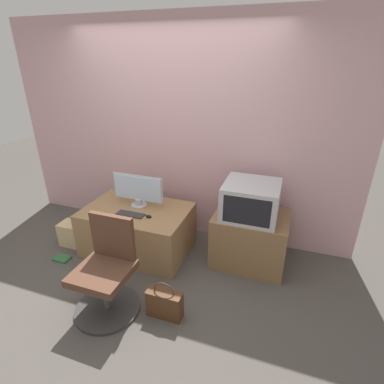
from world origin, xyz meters
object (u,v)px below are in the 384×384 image
Objects in this scene: main_monitor at (138,190)px; cardboard_box_lower at (73,234)px; handbag at (165,304)px; office_chair at (107,275)px; keyboard at (130,214)px; mouse at (148,216)px; crt_tv at (251,200)px; book at (62,259)px.

cardboard_box_lower is (-0.80, -0.27, -0.60)m from main_monitor.
office_chair is at bearing -173.12° from handbag.
keyboard is 0.22m from mouse.
keyboard is 1.09m from handbag.
crt_tv is 1.60m from office_chair.
crt_tv reaches higher than office_chair.
office_chair is (0.18, -0.77, -0.19)m from keyboard.
book is at bearing -161.40° from crt_tv.
main_monitor is 1.19m from book.
main_monitor is 0.70× the size of office_chair.
main_monitor is 1.28m from crt_tv.
mouse is 0.12× the size of crt_tv.
cardboard_box_lower is at bearing -177.49° from mouse.
cardboard_box_lower is (-1.04, -0.05, -0.41)m from mouse.
book is (-0.75, -0.35, -0.54)m from keyboard.
crt_tv is at bearing 14.50° from keyboard.
crt_tv is 3.16× the size of book.
handbag is at bearing -23.54° from cardboard_box_lower.
crt_tv reaches higher than handbag.
keyboard is 0.99m from book.
main_monitor is 8.88× the size of mouse.
mouse is at bearing -43.50° from main_monitor.
office_chair is 2.39× the size of handbag.
keyboard reaches higher than handbag.
crt_tv is at bearing 4.41° from main_monitor.
office_chair is (-0.03, -0.78, -0.20)m from mouse.
keyboard reaches higher than cardboard_box_lower.
keyboard is at bearing 135.30° from handbag.
book is at bearing -154.94° from keyboard.
handbag is (1.53, -0.67, -0.01)m from cardboard_box_lower.
mouse is 0.19× the size of handbag.
mouse is 1.17m from book.
handbag is (0.71, -0.71, -0.41)m from keyboard.
book is (-0.97, -0.36, -0.55)m from mouse.
mouse is at bearing 124.79° from handbag.
crt_tv is at bearing 18.60° from book.
mouse is 0.80m from office_chair.
crt_tv reaches higher than mouse.
crt_tv is at bearing 17.02° from mouse.
cardboard_box_lower is 1.72× the size of book.
mouse is (0.22, 0.01, 0.01)m from keyboard.
mouse is 1.12m from crt_tv.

